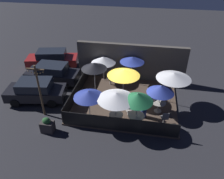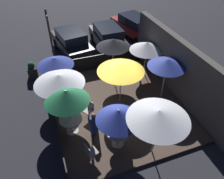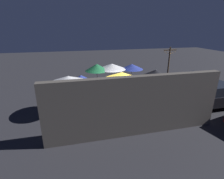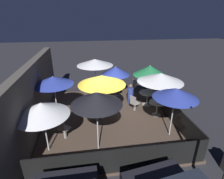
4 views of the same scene
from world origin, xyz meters
name	(u,v)px [view 3 (image 3 of 4)]	position (x,y,z in m)	size (l,w,h in m)	color
ground_plane	(117,106)	(0.00, 0.00, 0.00)	(60.00, 60.00, 0.00)	#26262B
patio_deck	(117,105)	(0.00, 0.00, 0.06)	(7.11, 6.27, 0.12)	#47382D
building_wall	(136,106)	(0.00, 3.36, 1.52)	(8.71, 0.36, 3.03)	#4C4742
fence_front	(107,84)	(0.00, -3.09, 0.59)	(6.91, 0.05, 0.95)	black
fence_side_left	(164,94)	(-3.51, 0.00, 0.59)	(0.05, 6.07, 0.95)	black
patio_umbrella_0	(97,67)	(0.95, -2.47, 2.21)	(1.81, 1.81, 2.36)	#B2B2B7
patio_umbrella_1	(81,79)	(2.29, -0.82, 1.86)	(1.74, 1.74, 2.00)	#B2B2B7
patio_umbrella_2	(112,66)	(-0.25, -2.57, 2.20)	(2.21, 2.21, 2.30)	#B2B2B7
patio_umbrella_3	(132,67)	(-1.89, -2.51, 2.12)	(1.80, 1.80, 2.21)	#B2B2B7
patio_umbrella_4	(127,88)	(0.17, 2.49, 2.18)	(1.86, 1.86, 2.26)	#B2B2B7
patio_umbrella_5	(122,76)	(-0.20, 0.26, 2.22)	(2.23, 2.23, 2.32)	#B2B2B7
patio_umbrella_6	(167,89)	(-2.08, 2.57, 1.94)	(1.93, 1.93, 2.06)	#B2B2B7
patio_umbrella_7	(68,79)	(3.11, 0.36, 2.23)	(2.30, 2.30, 2.31)	#B2B2B7
patio_umbrella_8	(156,73)	(-2.34, 0.66, 2.34)	(1.82, 1.82, 2.45)	#B2B2B7
dining_table_0	(97,86)	(0.95, -2.47, 0.74)	(0.99, 0.99, 0.78)	#9E998E
dining_table_1	(82,95)	(2.29, -0.82, 0.70)	(0.92, 0.92, 0.73)	#9E998E
dining_table_2	(112,84)	(-0.25, -2.57, 0.72)	(0.85, 0.85, 0.76)	#9E998E
patio_chair_0	(151,108)	(-1.49, 2.03, 0.64)	(0.56, 0.56, 0.95)	gray
patio_chair_1	(107,91)	(0.36, -1.51, 0.61)	(0.55, 0.55, 0.91)	gray
patio_chair_2	(76,90)	(2.66, -2.08, 0.64)	(0.50, 0.50, 0.94)	gray
patron_0	(94,91)	(1.37, -1.56, 0.64)	(0.49, 0.49, 1.17)	navy
planter_box	(150,80)	(-4.15, -3.77, 0.46)	(0.76, 0.53, 1.02)	#332D2D
light_post	(168,66)	(-5.05, -2.33, 2.02)	(1.10, 0.12, 3.60)	brown
parked_car_0	(189,84)	(-6.22, -0.94, 0.84)	(4.28, 2.30, 1.62)	black
parked_car_1	(212,95)	(-6.07, 1.66, 0.84)	(4.17, 1.82, 1.62)	black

